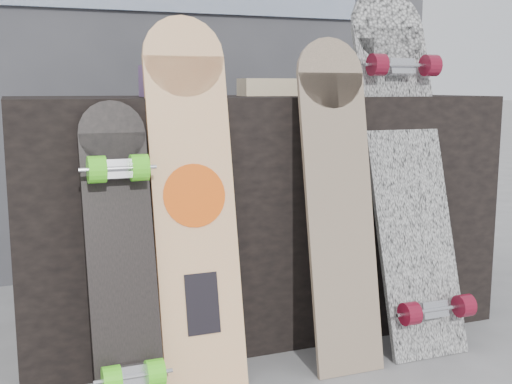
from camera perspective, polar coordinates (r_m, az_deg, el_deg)
name	(u,v)px	position (r m, az deg, el deg)	size (l,w,h in m)	color
ground	(315,378)	(1.94, 5.31, -16.14)	(60.00, 60.00, 0.00)	slate
vendor_table	(254,211)	(2.25, -0.21, -1.73)	(1.60, 0.60, 0.80)	black
booth	(187,27)	(3.03, -6.15, 14.41)	(2.40, 0.22, 2.20)	#38383D
merch_box_purple	(170,81)	(2.13, -7.68, 9.75)	(0.18, 0.12, 0.10)	#57366F
merch_box_small	(389,79)	(2.36, 11.71, 9.84)	(0.14, 0.14, 0.12)	#57366F
merch_box_flat	(271,87)	(2.27, 1.35, 9.29)	(0.22, 0.10, 0.06)	#D1B78C
longboard_geisha	(193,190)	(1.80, -5.59, 0.14)	(0.23, 0.24, 1.03)	beige
longboard_celtic	(339,194)	(1.90, 7.35, -0.16)	(0.21, 0.20, 0.98)	beige
longboard_cascadia	(407,160)	(2.11, 13.27, 2.83)	(0.27, 0.41, 1.16)	silver
skateboard_dark	(122,253)	(1.71, -11.84, -5.32)	(0.18, 0.28, 0.80)	black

